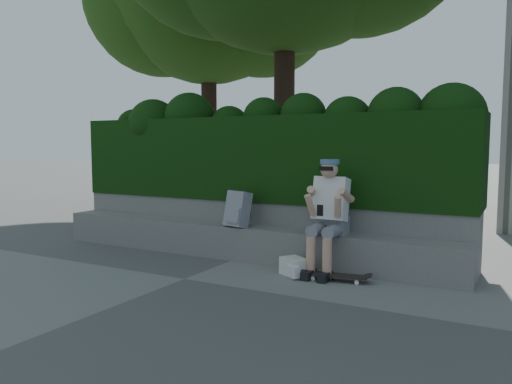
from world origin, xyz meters
The scene contains 8 objects.
ground centered at (0.00, 0.00, 0.00)m, with size 80.00×80.00×0.00m, color slate.
bench_ledge centered at (0.00, 1.25, 0.23)m, with size 6.00×0.45×0.45m, color gray.
planter_wall centered at (0.00, 1.73, 0.38)m, with size 6.00×0.50×0.75m, color gray.
hedge centered at (0.00, 1.95, 1.35)m, with size 6.00×1.00×1.20m, color black.
person centered at (1.36, 1.07, 0.75)m, with size 0.40×0.76×1.38m.
skateboard centered at (1.57, 0.76, 0.06)m, with size 0.73×0.29×0.07m.
backpack_plaid centered at (0.04, 1.15, 0.69)m, with size 0.33×0.17×0.48m, color #AAAAAF.
backpack_ground centered at (1.05, 0.76, 0.10)m, with size 0.32×0.23×0.21m, color white.
Camera 1 is at (3.45, -4.57, 1.55)m, focal length 35.00 mm.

